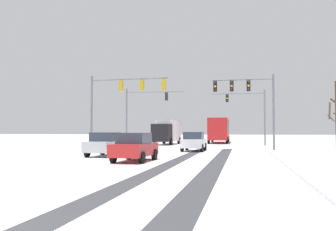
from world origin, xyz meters
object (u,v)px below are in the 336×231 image
Objects in this scene: traffic_signal_far_right at (250,107)px; car_white_lead at (194,141)px; traffic_signal_near_right at (249,95)px; traffic_signal_far_left at (143,106)px; car_silver_second at (106,144)px; box_truck_delivery at (167,131)px; bus_oncoming at (219,129)px; traffic_signal_near_left at (121,94)px; car_red_third at (135,147)px.

car_white_lead is at bearing -110.87° from traffic_signal_far_right.
traffic_signal_near_right and traffic_signal_far_left have the same top height.
car_silver_second is 0.55× the size of box_truck_delivery.
bus_oncoming is (-4.03, 8.38, -2.45)m from traffic_signal_far_right.
traffic_signal_near_left is 11.32m from car_red_third.
traffic_signal_near_right is 0.87× the size of box_truck_delivery.
traffic_signal_near_right and traffic_signal_near_left have the same top height.
traffic_signal_far_right is (0.34, 12.06, -0.32)m from traffic_signal_near_right.
traffic_signal_near_right reaches higher than box_truck_delivery.
traffic_signal_far_left is at bearing 95.19° from traffic_signal_near_left.
traffic_signal_near_left is at bearing 98.66° from car_silver_second.
bus_oncoming reaches higher than car_white_lead.
car_red_third is (4.99, -20.10, -3.65)m from traffic_signal_far_left.
traffic_signal_near_left reaches higher than car_red_third.
car_silver_second is (0.92, -6.02, -4.00)m from traffic_signal_near_left.
traffic_signal_far_left is 10.37m from traffic_signal_near_left.
traffic_signal_near_left is 16.16m from box_truck_delivery.
traffic_signal_far_left reaches higher than car_red_third.
traffic_signal_far_left is 1.59× the size of car_red_third.
traffic_signal_far_left is 0.60× the size of bus_oncoming.
car_red_third is (-6.91, -23.94, -3.62)m from traffic_signal_far_right.
car_white_lead is at bearing -169.51° from traffic_signal_near_right.
traffic_signal_far_right reaches higher than bus_oncoming.
car_silver_second is at bearing -101.90° from bus_oncoming.
bus_oncoming is (7.87, 12.22, -2.47)m from traffic_signal_far_left.
car_white_lead is at bearing 79.80° from car_red_third.
traffic_signal_far_right reaches higher than box_truck_delivery.
car_white_lead is (-4.92, -12.91, -3.62)m from traffic_signal_far_right.
traffic_signal_near_left is at bearing -92.94° from box_truck_delivery.
traffic_signal_near_right is 1.58× the size of car_white_lead.
traffic_signal_far_left is 1.61× the size of car_white_lead.
car_white_lead is 8.89m from car_silver_second.
car_silver_second is (-5.12, -7.27, 0.00)m from car_white_lead.
traffic_signal_near_right is 10.83m from traffic_signal_near_left.
traffic_signal_far_left is 0.88× the size of box_truck_delivery.
traffic_signal_far_left is 1.02× the size of traffic_signal_far_right.
traffic_signal_near_right is 14.13m from car_red_third.
car_white_lead is 15.51m from box_truck_delivery.
traffic_signal_far_right is 17.91m from traffic_signal_near_left.
traffic_signal_far_right is 0.59× the size of bus_oncoming.
traffic_signal_near_right is 13.26m from car_silver_second.
traffic_signal_near_left is at bearing -127.75° from traffic_signal_far_right.
car_white_lead is at bearing 11.66° from traffic_signal_near_left.
car_silver_second is at bearing -140.10° from traffic_signal_near_right.
bus_oncoming reaches higher than box_truck_delivery.
traffic_signal_far_left is 12.01m from car_white_lead.
traffic_signal_far_right is 9.61m from bus_oncoming.
car_red_third is (-1.98, -11.03, 0.00)m from car_white_lead.
traffic_signal_near_left reaches higher than bus_oncoming.
traffic_signal_near_right is 1.57× the size of car_silver_second.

